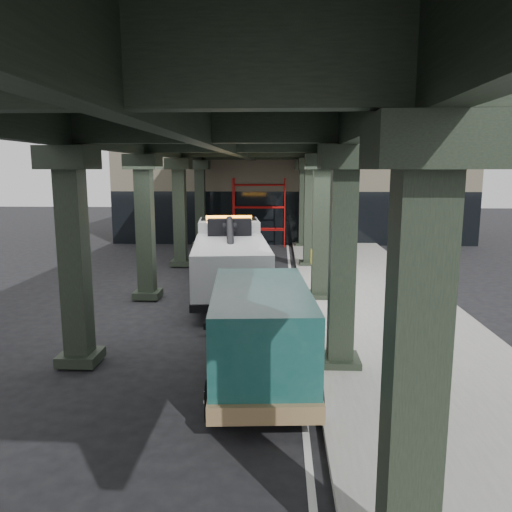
# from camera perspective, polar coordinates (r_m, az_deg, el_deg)

# --- Properties ---
(ground) EXTENTS (90.00, 90.00, 0.00)m
(ground) POSITION_cam_1_polar(r_m,az_deg,el_deg) (15.56, -1.89, -6.94)
(ground) COLOR black
(ground) RESTS_ON ground
(sidewalk) EXTENTS (5.00, 40.00, 0.15)m
(sidewalk) POSITION_cam_1_polar(r_m,az_deg,el_deg) (17.72, 13.36, -4.86)
(sidewalk) COLOR gray
(sidewalk) RESTS_ON ground
(lane_stripe) EXTENTS (0.12, 38.00, 0.01)m
(lane_stripe) POSITION_cam_1_polar(r_m,az_deg,el_deg) (17.44, 4.24, -5.09)
(lane_stripe) COLOR silver
(lane_stripe) RESTS_ON ground
(viaduct) EXTENTS (7.40, 32.00, 6.40)m
(viaduct) POSITION_cam_1_polar(r_m,az_deg,el_deg) (16.95, -2.82, 13.11)
(viaduct) COLOR black
(viaduct) RESTS_ON ground
(building) EXTENTS (22.00, 10.00, 8.00)m
(building) POSITION_cam_1_polar(r_m,az_deg,el_deg) (34.86, 4.07, 9.02)
(building) COLOR #C6B793
(building) RESTS_ON ground
(scaffolding) EXTENTS (3.08, 0.88, 4.00)m
(scaffolding) POSITION_cam_1_polar(r_m,az_deg,el_deg) (29.61, 0.37, 5.24)
(scaffolding) COLOR #AE0F0D
(scaffolding) RESTS_ON ground
(tow_truck) EXTENTS (3.32, 8.77, 2.81)m
(tow_truck) POSITION_cam_1_polar(r_m,az_deg,el_deg) (18.41, -3.00, 0.07)
(tow_truck) COLOR black
(tow_truck) RESTS_ON ground
(towed_van) EXTENTS (2.44, 5.40, 2.13)m
(towed_van) POSITION_cam_1_polar(r_m,az_deg,el_deg) (10.63, 0.52, -8.52)
(towed_van) COLOR #134642
(towed_van) RESTS_ON ground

